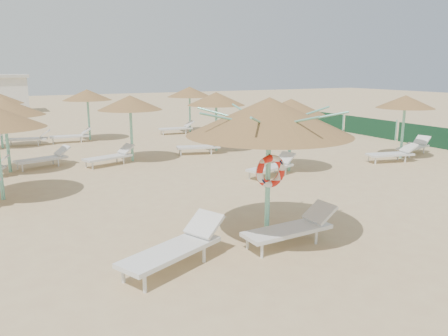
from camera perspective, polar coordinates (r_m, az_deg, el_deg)
name	(u,v)px	position (r m, az deg, el deg)	size (l,w,h in m)	color
ground	(243,238)	(9.92, 2.45, -9.09)	(120.00, 120.00, 0.00)	tan
main_palapa	(269,117)	(9.18, 5.94, 6.66)	(3.49, 3.49, 3.13)	#75CCB1
lounger_main_a	(177,247)	(8.46, -6.22, -10.21)	(2.38, 1.56, 0.84)	silver
lounger_main_b	(293,227)	(9.57, 8.98, -7.68)	(2.18, 0.75, 0.78)	silver
palapa_field	(143,103)	(18.94, -10.60, 8.35)	(19.49, 13.92, 2.71)	#75CCB1
windbreak_fence	(369,127)	(26.04, 18.47, 5.09)	(0.08, 19.84, 1.10)	#1C5433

